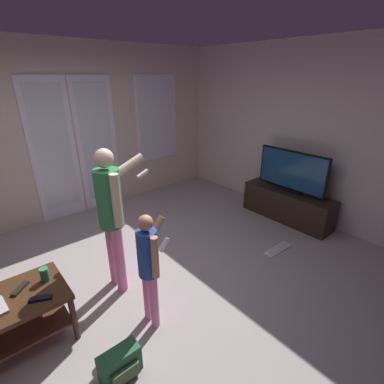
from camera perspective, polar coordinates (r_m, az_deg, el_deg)
name	(u,v)px	position (r m, az deg, el deg)	size (l,w,h in m)	color
ground_plane	(141,292)	(3.27, -10.32, -19.29)	(5.96, 4.84, 0.02)	#A39797
wall_back_with_doors	(58,135)	(4.79, -25.55, 10.33)	(5.96, 0.09, 2.67)	beige
wall_right_plain	(303,134)	(4.69, 21.51, 10.95)	(0.06, 4.84, 2.64)	beige
coffee_table	(12,313)	(2.92, -32.73, -19.88)	(0.86, 0.59, 0.49)	#402614
tv_stand	(287,205)	(4.72, 18.75, -2.55)	(0.40, 1.42, 0.48)	black
flat_screen_tv	(292,171)	(4.52, 19.59, 3.96)	(0.08, 1.10, 0.64)	black
person_adult	(112,209)	(2.89, -15.96, -3.39)	(0.68, 0.42, 1.54)	pink
person_child	(149,262)	(2.51, -8.72, -13.82)	(0.39, 0.30, 1.12)	pink
backpack	(120,364)	(2.58, -14.33, -30.74)	(0.31, 0.18, 0.24)	#29613E
loose_keyboard	(278,249)	(3.99, 17.07, -11.01)	(0.44, 0.14, 0.02)	white
cup_near_edge	(45,274)	(2.86, -27.70, -14.57)	(0.07, 0.07, 0.12)	#31834E
tv_remote_black	(20,288)	(2.89, -31.48, -16.34)	(0.17, 0.05, 0.02)	black
dvd_remote_slim	(41,298)	(2.71, -28.35, -18.46)	(0.17, 0.05, 0.02)	black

